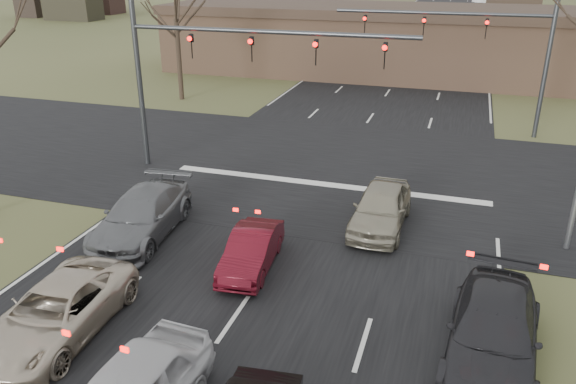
{
  "coord_description": "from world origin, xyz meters",
  "views": [
    {
      "loc": [
        5.18,
        -8.45,
        8.98
      ],
      "look_at": [
        0.18,
        7.27,
        2.0
      ],
      "focal_mm": 35.0,
      "sensor_mm": 36.0,
      "label": 1
    }
  ],
  "objects_px": {
    "mast_arm_far": "(492,39)",
    "car_silver_ahead": "(381,207)",
    "car_charcoal_sedan": "(493,332)",
    "streetlight_right_far": "(551,21)",
    "building": "(428,42)",
    "car_red_ahead": "(252,250)",
    "mast_arm_near": "(206,57)",
    "car_silver_suv": "(57,311)",
    "car_grey_ahead": "(142,215)"
  },
  "relations": [
    {
      "from": "building",
      "to": "mast_arm_near",
      "type": "distance_m",
      "value": 26.14
    },
    {
      "from": "mast_arm_near",
      "to": "car_silver_suv",
      "type": "bearing_deg",
      "value": -84.11
    },
    {
      "from": "mast_arm_far",
      "to": "car_red_ahead",
      "type": "height_order",
      "value": "mast_arm_far"
    },
    {
      "from": "car_silver_suv",
      "to": "car_grey_ahead",
      "type": "distance_m",
      "value": 5.58
    },
    {
      "from": "car_silver_suv",
      "to": "car_red_ahead",
      "type": "xyz_separation_m",
      "value": [
        3.5,
        4.6,
        -0.08
      ]
    },
    {
      "from": "mast_arm_far",
      "to": "car_silver_suv",
      "type": "distance_m",
      "value": 24.55
    },
    {
      "from": "car_grey_ahead",
      "to": "car_red_ahead",
      "type": "xyz_separation_m",
      "value": [
        4.38,
        -0.91,
        -0.16
      ]
    },
    {
      "from": "streetlight_right_far",
      "to": "building",
      "type": "bearing_deg",
      "value": 123.65
    },
    {
      "from": "mast_arm_far",
      "to": "car_charcoal_sedan",
      "type": "distance_m",
      "value": 20.01
    },
    {
      "from": "mast_arm_near",
      "to": "car_red_ahead",
      "type": "height_order",
      "value": "mast_arm_near"
    },
    {
      "from": "car_silver_suv",
      "to": "building",
      "type": "bearing_deg",
      "value": 78.4
    },
    {
      "from": "car_charcoal_sedan",
      "to": "mast_arm_near",
      "type": "bearing_deg",
      "value": 145.6
    },
    {
      "from": "building",
      "to": "car_grey_ahead",
      "type": "distance_m",
      "value": 32.2
    },
    {
      "from": "building",
      "to": "streetlight_right_far",
      "type": "distance_m",
      "value": 13.53
    },
    {
      "from": "car_red_ahead",
      "to": "streetlight_right_far",
      "type": "bearing_deg",
      "value": 59.79
    },
    {
      "from": "streetlight_right_far",
      "to": "car_charcoal_sedan",
      "type": "bearing_deg",
      "value": -96.83
    },
    {
      "from": "building",
      "to": "mast_arm_far",
      "type": "xyz_separation_m",
      "value": [
        4.18,
        -15.0,
        2.35
      ]
    },
    {
      "from": "mast_arm_near",
      "to": "car_grey_ahead",
      "type": "distance_m",
      "value": 7.73
    },
    {
      "from": "car_charcoal_sedan",
      "to": "car_grey_ahead",
      "type": "bearing_deg",
      "value": 169.3
    },
    {
      "from": "mast_arm_near",
      "to": "car_charcoal_sedan",
      "type": "height_order",
      "value": "mast_arm_near"
    },
    {
      "from": "building",
      "to": "car_red_ahead",
      "type": "distance_m",
      "value": 32.47
    },
    {
      "from": "streetlight_right_far",
      "to": "car_silver_suv",
      "type": "relative_size",
      "value": 2.05
    },
    {
      "from": "car_grey_ahead",
      "to": "car_silver_ahead",
      "type": "height_order",
      "value": "car_grey_ahead"
    },
    {
      "from": "streetlight_right_far",
      "to": "car_charcoal_sedan",
      "type": "height_order",
      "value": "streetlight_right_far"
    },
    {
      "from": "car_red_ahead",
      "to": "car_silver_ahead",
      "type": "height_order",
      "value": "car_silver_ahead"
    },
    {
      "from": "mast_arm_near",
      "to": "car_silver_suv",
      "type": "xyz_separation_m",
      "value": [
        1.23,
        -11.91,
        -4.4
      ]
    },
    {
      "from": "mast_arm_near",
      "to": "car_grey_ahead",
      "type": "xyz_separation_m",
      "value": [
        0.35,
        -6.4,
        -4.31
      ]
    },
    {
      "from": "mast_arm_near",
      "to": "mast_arm_far",
      "type": "xyz_separation_m",
      "value": [
        11.41,
        10.0,
        -0.06
      ]
    },
    {
      "from": "mast_arm_far",
      "to": "car_silver_ahead",
      "type": "bearing_deg",
      "value": -104.14
    },
    {
      "from": "mast_arm_far",
      "to": "car_silver_ahead",
      "type": "xyz_separation_m",
      "value": [
        -3.34,
        -13.27,
        -4.26
      ]
    },
    {
      "from": "car_silver_suv",
      "to": "mast_arm_far",
      "type": "bearing_deg",
      "value": 62.71
    },
    {
      "from": "car_silver_suv",
      "to": "car_grey_ahead",
      "type": "xyz_separation_m",
      "value": [
        -0.88,
        5.51,
        0.09
      ]
    },
    {
      "from": "building",
      "to": "streetlight_right_far",
      "type": "relative_size",
      "value": 4.24
    },
    {
      "from": "car_charcoal_sedan",
      "to": "car_red_ahead",
      "type": "xyz_separation_m",
      "value": [
        -7.0,
        2.23,
        -0.14
      ]
    },
    {
      "from": "building",
      "to": "mast_arm_near",
      "type": "bearing_deg",
      "value": -106.13
    },
    {
      "from": "mast_arm_near",
      "to": "car_silver_ahead",
      "type": "xyz_separation_m",
      "value": [
        8.07,
        -3.27,
        -4.31
      ]
    },
    {
      "from": "building",
      "to": "mast_arm_far",
      "type": "height_order",
      "value": "mast_arm_far"
    },
    {
      "from": "car_silver_ahead",
      "to": "car_red_ahead",
      "type": "bearing_deg",
      "value": -128.53
    },
    {
      "from": "mast_arm_far",
      "to": "car_silver_ahead",
      "type": "distance_m",
      "value": 14.33
    },
    {
      "from": "mast_arm_near",
      "to": "car_grey_ahead",
      "type": "relative_size",
      "value": 2.3
    },
    {
      "from": "car_silver_suv",
      "to": "car_charcoal_sedan",
      "type": "xyz_separation_m",
      "value": [
        10.5,
        2.37,
        0.07
      ]
    },
    {
      "from": "streetlight_right_far",
      "to": "car_red_ahead",
      "type": "height_order",
      "value": "streetlight_right_far"
    },
    {
      "from": "car_charcoal_sedan",
      "to": "streetlight_right_far",
      "type": "bearing_deg",
      "value": 87.91
    },
    {
      "from": "car_silver_suv",
      "to": "car_silver_ahead",
      "type": "xyz_separation_m",
      "value": [
        6.84,
        8.64,
        0.08
      ]
    },
    {
      "from": "car_silver_suv",
      "to": "streetlight_right_far",
      "type": "bearing_deg",
      "value": 60.43
    },
    {
      "from": "streetlight_right_far",
      "to": "car_silver_ahead",
      "type": "bearing_deg",
      "value": -110.57
    },
    {
      "from": "car_silver_suv",
      "to": "car_red_ahead",
      "type": "height_order",
      "value": "car_silver_suv"
    },
    {
      "from": "building",
      "to": "car_silver_ahead",
      "type": "xyz_separation_m",
      "value": [
        0.84,
        -28.27,
        -1.91
      ]
    },
    {
      "from": "streetlight_right_far",
      "to": "car_grey_ahead",
      "type": "bearing_deg",
      "value": -124.83
    },
    {
      "from": "car_red_ahead",
      "to": "car_silver_suv",
      "type": "bearing_deg",
      "value": -132.73
    }
  ]
}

